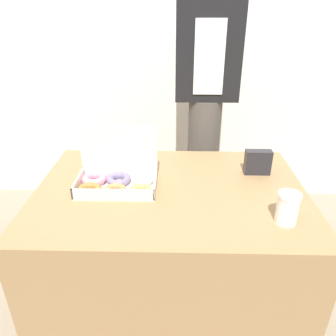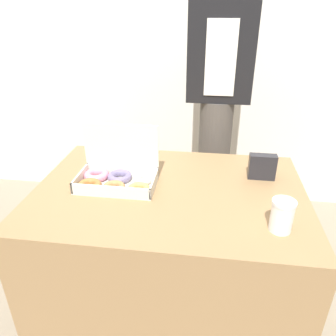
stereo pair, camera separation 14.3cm
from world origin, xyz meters
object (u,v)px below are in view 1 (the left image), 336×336
(donut_box, at_px, (116,179))
(napkin_holder, at_px, (258,162))
(person_customer, at_px, (206,97))
(coffee_cup, at_px, (288,208))

(donut_box, distance_m, napkin_holder, 0.66)
(donut_box, bearing_deg, person_customer, 55.90)
(napkin_holder, relative_size, person_customer, 0.07)
(donut_box, relative_size, coffee_cup, 2.98)
(napkin_holder, bearing_deg, donut_box, -167.29)
(person_customer, bearing_deg, napkin_holder, -66.61)
(donut_box, height_order, person_customer, person_customer)
(coffee_cup, xyz_separation_m, napkin_holder, (-0.02, 0.39, -0.00))
(donut_box, distance_m, person_customer, 0.80)
(person_customer, bearing_deg, coffee_cup, -74.95)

